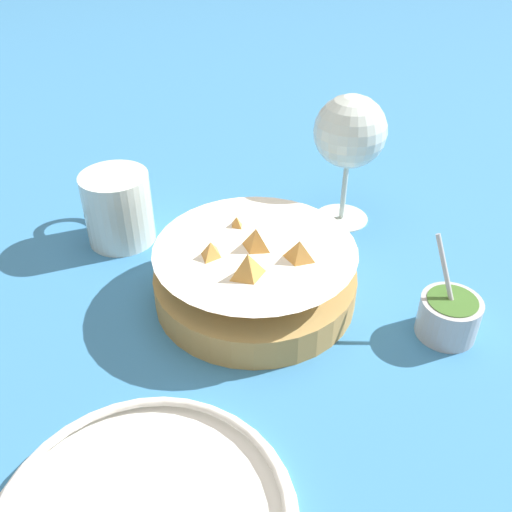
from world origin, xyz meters
The scene contains 5 objects.
ground_plane centered at (0.00, 0.00, 0.00)m, with size 4.00×4.00×0.00m, color teal.
food_basket centered at (-0.03, 0.00, 0.03)m, with size 0.22×0.22×0.09m.
sauce_cup centered at (-0.18, -0.13, 0.02)m, with size 0.07×0.06×0.11m.
wine_glass centered at (0.05, -0.19, 0.12)m, with size 0.09×0.09×0.17m.
beer_mug centered at (0.17, 0.08, 0.04)m, with size 0.12×0.08×0.09m.
Camera 1 is at (-0.44, 0.27, 0.42)m, focal length 40.00 mm.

